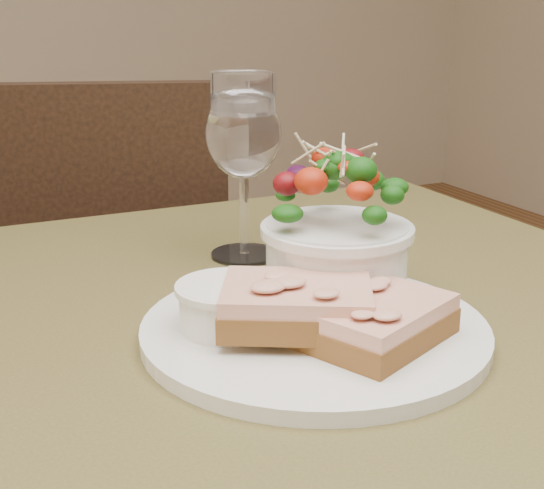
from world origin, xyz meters
name	(u,v)px	position (x,y,z in m)	size (l,w,h in m)	color
cafe_table	(278,434)	(0.00, 0.00, 0.65)	(0.80, 0.80, 0.75)	#44401D
chair_far	(110,414)	(0.00, 0.71, 0.29)	(0.53, 0.53, 0.90)	black
dinner_plate	(314,330)	(0.02, -0.03, 0.76)	(0.27, 0.27, 0.01)	white
sandwich_front	(376,320)	(0.04, -0.08, 0.78)	(0.13, 0.12, 0.03)	#482613
sandwich_back	(297,305)	(-0.01, -0.04, 0.79)	(0.14, 0.13, 0.03)	#482613
ramekin	(228,304)	(-0.05, -0.01, 0.78)	(0.07, 0.07, 0.04)	white
salad_bowl	(337,226)	(0.07, 0.02, 0.82)	(0.12, 0.12, 0.13)	white
garnish	(213,288)	(-0.04, 0.05, 0.77)	(0.05, 0.04, 0.02)	#093309
wine_glass	(243,139)	(0.05, 0.18, 0.87)	(0.08, 0.08, 0.18)	white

